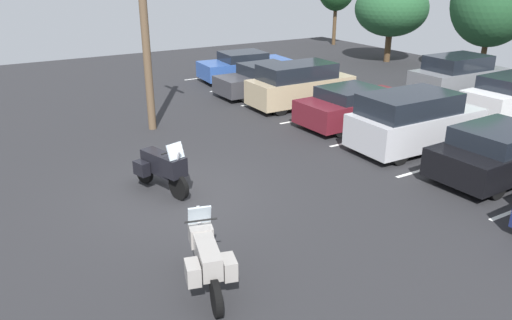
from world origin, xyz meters
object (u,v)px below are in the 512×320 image
object	(u,v)px
motorcycle_touring	(162,167)
motorcycle_second	(207,257)
car_black	(504,151)
car_blue	(245,66)
car_far_grey	(458,76)
utility_pole	(144,23)
car_tan	(300,85)
car_charcoal	(267,79)
car_maroon	(356,106)
car_silver	(414,121)

from	to	relation	value
motorcycle_touring	motorcycle_second	size ratio (longest dim) A/B	0.99
car_black	motorcycle_touring	bearing A→B (deg)	-114.32
motorcycle_second	car_blue	world-z (taller)	car_blue
motorcycle_touring	car_far_grey	size ratio (longest dim) A/B	0.48
car_far_grey	utility_pole	distance (m)	14.03
car_tan	utility_pole	xyz separation A→B (m)	(-0.20, -6.38, 2.82)
car_charcoal	car_far_grey	distance (m)	8.57
motorcycle_second	utility_pole	size ratio (longest dim) A/B	0.30
car_black	car_far_grey	world-z (taller)	car_far_grey
car_black	utility_pole	world-z (taller)	utility_pole
car_maroon	utility_pole	size ratio (longest dim) A/B	0.64
motorcycle_touring	motorcycle_second	world-z (taller)	motorcycle_touring
car_maroon	car_silver	size ratio (longest dim) A/B	1.04
motorcycle_touring	car_silver	distance (m)	8.17
car_blue	car_silver	xyz separation A→B (m)	(11.72, -0.52, 0.22)
car_silver	utility_pole	xyz separation A→B (m)	(-6.30, -6.45, 2.79)
car_silver	car_black	distance (m)	2.92
motorcycle_touring	car_far_grey	distance (m)	15.46
motorcycle_second	car_far_grey	xyz separation A→B (m)	(-7.24, 16.01, 0.28)
car_black	car_far_grey	bearing A→B (deg)	135.80
car_maroon	car_far_grey	bearing A→B (deg)	97.77
car_tan	car_black	xyz separation A→B (m)	(8.98, 0.55, -0.18)
motorcycle_touring	car_maroon	world-z (taller)	motorcycle_touring
motorcycle_second	utility_pole	bearing A→B (deg)	165.57
motorcycle_touring	car_black	size ratio (longest dim) A/B	0.44
car_charcoal	motorcycle_second	bearing A→B (deg)	-36.57
car_tan	utility_pole	world-z (taller)	utility_pole
car_tan	car_far_grey	size ratio (longest dim) A/B	0.99
car_tan	car_far_grey	distance (m)	7.48
car_tan	car_far_grey	bearing A→B (deg)	72.99
car_maroon	car_far_grey	xyz separation A→B (m)	(-0.94, 6.86, 0.20)
car_tan	utility_pole	distance (m)	6.98
motorcycle_touring	motorcycle_second	distance (m)	4.41
car_blue	car_black	world-z (taller)	car_black
motorcycle_touring	car_charcoal	xyz separation A→B (m)	(-7.59, 8.02, -0.02)
car_blue	car_black	bearing A→B (deg)	-0.15
car_tan	utility_pole	size ratio (longest dim) A/B	0.62
car_blue	car_maroon	xyz separation A→B (m)	(8.74, -0.29, -0.01)
motorcycle_touring	utility_pole	size ratio (longest dim) A/B	0.30
car_tan	car_blue	bearing A→B (deg)	174.01
car_blue	utility_pole	size ratio (longest dim) A/B	0.66
car_black	car_far_grey	size ratio (longest dim) A/B	1.08
car_black	car_far_grey	distance (m)	9.47
motorcycle_touring	car_blue	distance (m)	13.75
car_charcoal	car_far_grey	world-z (taller)	car_far_grey
car_tan	utility_pole	bearing A→B (deg)	-91.78
car_charcoal	car_tan	size ratio (longest dim) A/B	1.08
car_charcoal	car_tan	world-z (taller)	car_tan
car_maroon	car_far_grey	size ratio (longest dim) A/B	1.03
car_black	utility_pole	xyz separation A→B (m)	(-9.18, -6.94, 3.00)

